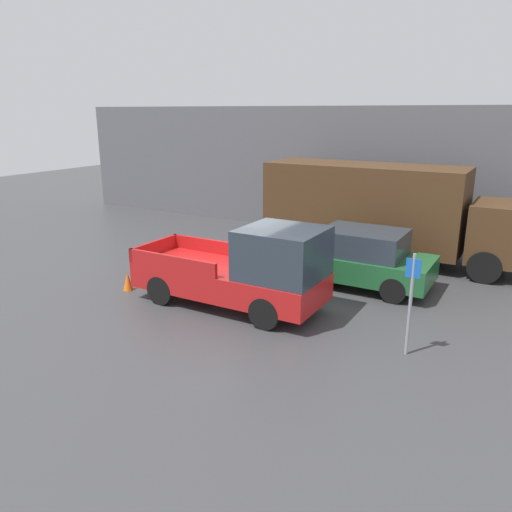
% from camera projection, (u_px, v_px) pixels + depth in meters
% --- Properties ---
extents(ground_plane, '(60.00, 60.00, 0.00)m').
position_uv_depth(ground_plane, '(244.00, 293.00, 14.14)').
color(ground_plane, '#3D3D3F').
extents(building_wall, '(28.00, 0.15, 5.16)m').
position_uv_depth(building_wall, '(348.00, 172.00, 20.20)').
color(building_wall, '#56565B').
rests_on(building_wall, ground).
extents(pickup_truck, '(5.08, 1.98, 2.26)m').
position_uv_depth(pickup_truck, '(246.00, 271.00, 12.75)').
color(pickup_truck, red).
rests_on(pickup_truck, ground).
extents(car, '(4.23, 2.02, 1.68)m').
position_uv_depth(car, '(359.00, 258.00, 14.53)').
color(car, '#1E592D').
rests_on(car, ground).
extents(delivery_truck, '(8.82, 2.34, 3.21)m').
position_uv_depth(delivery_truck, '(383.00, 209.00, 17.00)').
color(delivery_truck, '#472D19').
rests_on(delivery_truck, ground).
extents(parking_sign, '(0.30, 0.07, 2.21)m').
position_uv_depth(parking_sign, '(411.00, 299.00, 10.23)').
color(parking_sign, gray).
rests_on(parking_sign, ground).
extents(newspaper_box, '(0.45, 0.40, 0.96)m').
position_uv_depth(newspaper_box, '(435.00, 235.00, 18.77)').
color(newspaper_box, '#194CB2').
rests_on(newspaper_box, ground).
extents(traffic_cone, '(0.29, 0.29, 0.53)m').
position_uv_depth(traffic_cone, '(128.00, 281.00, 14.29)').
color(traffic_cone, orange).
rests_on(traffic_cone, ground).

